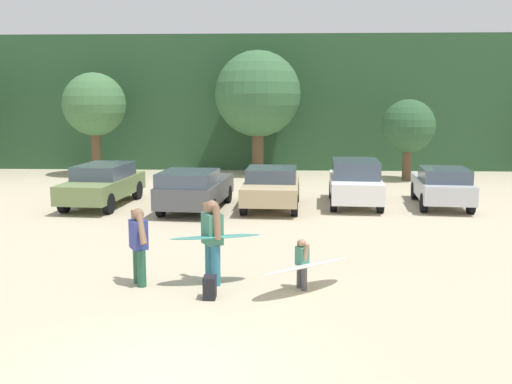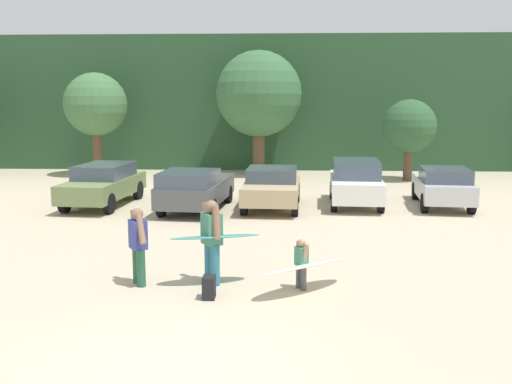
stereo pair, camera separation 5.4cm
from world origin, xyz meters
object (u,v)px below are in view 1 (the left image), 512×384
Objects in this scene: person_adult at (212,237)px; backpack_dropped at (210,287)px; parked_car_olive_green at (103,183)px; surfboard_teal at (216,237)px; person_child at (302,261)px; person_companion at (139,242)px; parked_car_white at (355,182)px; parked_car_tan at (272,187)px; surfboard_white at (306,266)px; parked_car_silver at (442,186)px; parked_car_dark_gray at (195,188)px.

backpack_dropped is (0.05, -0.95, -0.79)m from person_adult.
parked_car_olive_green is at bearing 117.38° from backpack_dropped.
surfboard_teal is at bearing 120.75° from person_adult.
person_companion reaches higher than person_child.
parked_car_tan is at bearing 106.43° from parked_car_white.
surfboard_white is (0.86, -9.14, -0.23)m from parked_car_tan.
parked_car_silver is 10.95m from person_child.
parked_car_tan reaches higher than backpack_dropped.
parked_car_olive_green is 2.84× the size of person_companion.
parked_car_tan is at bearing -72.16° from parked_car_dark_gray.
person_adult is at bearing 147.65° from parked_car_silver.
person_adult reaches higher than parked_car_olive_green.
person_adult is (1.58, -8.10, 0.23)m from parked_car_dark_gray.
person_adult is at bearing -43.92° from surfboard_teal.
parked_car_olive_green is 11.18m from backpack_dropped.
parked_car_white is 11.14m from backpack_dropped.
surfboard_teal is at bearing -145.39° from parked_car_olive_green.
parked_car_silver is 11.76m from person_adult.
person_companion is 3.52m from surfboard_white.
person_adult is 3.99× the size of backpack_dropped.
parked_car_silver reaches higher than surfboard_teal.
parked_car_silver is at bearing -89.16° from parked_car_white.
parked_car_white is 1.98× the size of surfboard_white.
parked_car_tan is 9.25m from person_companion.
surfboard_white is at bearing 157.10° from parked_car_silver.
person_companion is at bearing -174.39° from parked_car_dark_gray.
parked_car_tan is 1.94× the size of surfboard_white.
parked_car_dark_gray is 9.22m from backpack_dropped.
parked_car_white is at bearing -151.29° from person_companion.
parked_car_white is 10.27m from surfboard_teal.
parked_car_white reaches higher than parked_car_dark_gray.
parked_car_white is 9.48× the size of backpack_dropped.
parked_car_olive_green is 10.31m from person_adult.
parked_car_tan is 9.72m from backpack_dropped.
surfboard_teal is (-7.18, -9.28, 0.25)m from parked_car_silver.
parked_car_olive_green is at bearing 96.28° from parked_car_white.
parked_car_silver is 11.74m from surfboard_teal.
parked_car_white is (3.05, 0.69, 0.10)m from parked_car_tan.
parked_car_dark_gray reaches higher than backpack_dropped.
parked_car_dark_gray is 9.25m from surfboard_white.
parked_car_olive_green is 2.34× the size of surfboard_teal.
parked_car_olive_green is 2.60× the size of person_adult.
parked_car_dark_gray is at bearing 100.20° from backpack_dropped.
person_adult is 0.83× the size of surfboard_white.
person_companion is (-3.41, 0.14, 0.33)m from person_child.
parked_car_dark_gray is 1.09× the size of parked_car_tan.
parked_car_olive_green is at bearing 81.48° from parked_car_dark_gray.
parked_car_olive_green reaches higher than backpack_dropped.
surfboard_white is (3.49, -0.28, -0.39)m from person_companion.
parked_car_white is at bearing -74.72° from parked_car_tan.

